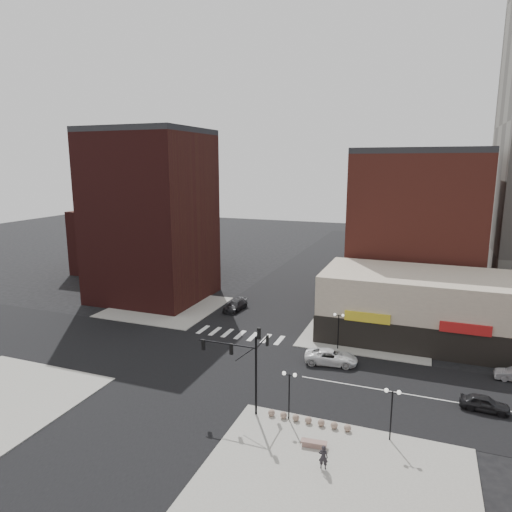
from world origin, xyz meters
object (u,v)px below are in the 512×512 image
(street_lamp_ne, at_px, (339,322))
(stone_bench, at_px, (314,444))
(traffic_signal, at_px, (247,357))
(white_suv, at_px, (331,357))
(dark_sedan_east, at_px, (485,403))
(street_lamp_se_b, at_px, (392,402))
(pedestrian, at_px, (323,457))
(street_lamp_se_a, at_px, (289,384))
(dark_sedan_north, at_px, (235,306))

(street_lamp_ne, height_order, stone_bench, street_lamp_ne)
(traffic_signal, height_order, white_suv, traffic_signal)
(dark_sedan_east, relative_size, stone_bench, 2.00)
(street_lamp_se_b, distance_m, stone_bench, 6.63)
(street_lamp_se_b, bearing_deg, white_suv, 120.08)
(street_lamp_se_b, height_order, street_lamp_ne, same)
(pedestrian, bearing_deg, street_lamp_ne, -86.04)
(traffic_signal, relative_size, street_lamp_ne, 1.87)
(street_lamp_se_a, xyz_separation_m, pedestrian, (3.98, -5.07, -2.30))
(traffic_signal, bearing_deg, street_lamp_se_a, -2.57)
(street_lamp_se_a, height_order, dark_sedan_north, street_lamp_se_a)
(street_lamp_se_a, relative_size, pedestrian, 2.38)
(traffic_signal, bearing_deg, street_lamp_ne, 73.25)
(street_lamp_ne, xyz_separation_m, dark_sedan_east, (14.19, -8.58, -2.62))
(dark_sedan_north, bearing_deg, dark_sedan_east, -23.78)
(street_lamp_se_a, bearing_deg, pedestrian, -51.90)
(street_lamp_se_b, xyz_separation_m, street_lamp_ne, (-7.00, 16.00, 0.00))
(pedestrian, bearing_deg, street_lamp_se_a, -55.98)
(white_suv, bearing_deg, stone_bench, 178.77)
(stone_bench, bearing_deg, traffic_signal, 149.64)
(dark_sedan_north, height_order, stone_bench, dark_sedan_north)
(dark_sedan_east, relative_size, pedestrian, 2.26)
(dark_sedan_north, bearing_deg, traffic_signal, -58.86)
(dark_sedan_north, bearing_deg, white_suv, -32.04)
(street_lamp_ne, distance_m, dark_sedan_east, 16.79)
(street_lamp_ne, bearing_deg, street_lamp_se_a, -93.58)
(street_lamp_se_b, xyz_separation_m, stone_bench, (-5.20, -2.89, -2.93))
(street_lamp_se_b, relative_size, dark_sedan_east, 1.06)
(street_lamp_se_b, distance_m, dark_sedan_east, 10.66)
(traffic_signal, relative_size, stone_bench, 3.95)
(dark_sedan_east, height_order, dark_sedan_north, dark_sedan_north)
(pedestrian, distance_m, stone_bench, 2.55)
(street_lamp_se_b, height_order, dark_sedan_north, street_lamp_se_b)
(street_lamp_ne, relative_size, dark_sedan_north, 0.85)
(street_lamp_ne, bearing_deg, pedestrian, -81.96)
(street_lamp_se_a, xyz_separation_m, street_lamp_ne, (1.00, 16.00, 0.00))
(traffic_signal, xyz_separation_m, dark_sedan_east, (18.96, 7.25, -4.29))
(street_lamp_ne, bearing_deg, dark_sedan_east, -31.15)
(dark_sedan_north, relative_size, pedestrian, 2.79)
(white_suv, bearing_deg, street_lamp_ne, -7.27)
(white_suv, height_order, pedestrian, pedestrian)
(street_lamp_se_b, relative_size, street_lamp_ne, 1.00)
(street_lamp_se_a, distance_m, street_lamp_se_b, 8.00)
(street_lamp_se_a, distance_m, stone_bench, 4.98)
(street_lamp_ne, bearing_deg, street_lamp_se_b, -66.37)
(white_suv, distance_m, dark_sedan_east, 14.87)
(white_suv, bearing_deg, pedestrian, -178.22)
(dark_sedan_north, relative_size, stone_bench, 2.48)
(street_lamp_se_b, xyz_separation_m, dark_sedan_east, (7.19, 7.42, -2.62))
(street_lamp_se_a, bearing_deg, dark_sedan_north, 121.87)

